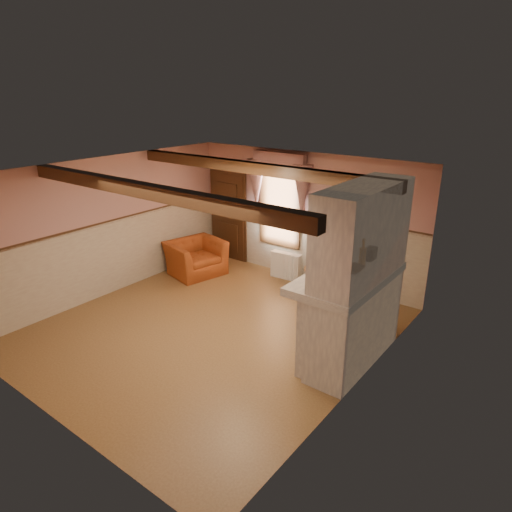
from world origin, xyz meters
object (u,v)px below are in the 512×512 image
Objects in this scene: mantel_clock at (370,254)px; armchair at (196,258)px; bowl at (352,269)px; radiator at (286,266)px; side_table at (316,280)px; oil_lamp at (362,256)px.

armchair is at bearing 175.99° from mantel_clock.
bowl reaches higher than armchair.
bowl reaches higher than radiator.
armchair is 2.08m from radiator.
armchair is 1.69× the size of radiator.
side_table is 2.60m from bowl.
side_table is 1.96× the size of oil_lamp.
mantel_clock is (1.55, -1.05, 1.25)m from side_table.
side_table is 0.96m from radiator.
oil_lamp reaches higher than bowl.
radiator is at bearing 163.93° from side_table.
bowl reaches higher than side_table.
armchair is 4.49m from oil_lamp.
mantel_clock is (2.48, -1.31, 1.22)m from radiator.
side_table is 2.25m from mantel_clock.
bowl is 1.48× the size of mantel_clock.
mantel_clock reaches higher than bowl.
bowl is (2.48, -1.97, 1.16)m from radiator.
mantel_clock is at bearing -32.54° from radiator.
side_table is at bearing 139.07° from oil_lamp.
oil_lamp is (0.00, 0.36, 0.10)m from bowl.
oil_lamp is at bearing -37.68° from radiator.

